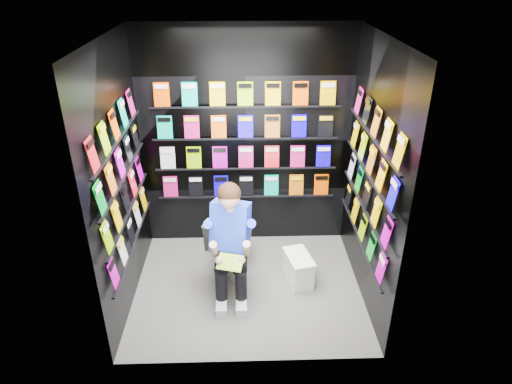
{
  "coord_description": "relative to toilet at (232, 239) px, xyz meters",
  "views": [
    {
      "loc": [
        -0.03,
        -3.89,
        3.2
      ],
      "look_at": [
        0.09,
        0.15,
        1.09
      ],
      "focal_mm": 32.0,
      "sensor_mm": 36.0,
      "label": 1
    }
  ],
  "objects": [
    {
      "name": "toilet",
      "position": [
        0.0,
        0.0,
        0.0
      ],
      "size": [
        0.61,
        0.84,
        0.73
      ],
      "primitive_type": "imported",
      "rotation": [
        0.0,
        0.0,
        2.86
      ],
      "color": "white",
      "rests_on": "floor"
    },
    {
      "name": "comics_right",
      "position": [
        1.34,
        -0.41,
        0.94
      ],
      "size": [
        0.06,
        1.7,
        1.37
      ],
      "primitive_type": null,
      "color": "red",
      "rests_on": "wall_right"
    },
    {
      "name": "floor",
      "position": [
        0.17,
        -0.41,
        -0.37
      ],
      "size": [
        2.4,
        2.4,
        0.0
      ],
      "primitive_type": "plane",
      "color": "#61615E",
      "rests_on": "ground"
    },
    {
      "name": "ceiling",
      "position": [
        0.17,
        -0.41,
        2.23
      ],
      "size": [
        2.4,
        2.4,
        0.0
      ],
      "primitive_type": "plane",
      "color": "white",
      "rests_on": "floor"
    },
    {
      "name": "longbox_lid",
      "position": [
        0.72,
        -0.3,
        -0.05
      ],
      "size": [
        0.34,
        0.47,
        0.03
      ],
      "primitive_type": "cube",
      "rotation": [
        0.0,
        0.0,
        0.24
      ],
      "color": "white",
      "rests_on": "longbox"
    },
    {
      "name": "wall_right",
      "position": [
        1.37,
        -0.41,
        0.93
      ],
      "size": [
        0.04,
        2.0,
        2.6
      ],
      "primitive_type": "cube",
      "color": "black",
      "rests_on": "floor"
    },
    {
      "name": "wall_front",
      "position": [
        0.17,
        -1.41,
        0.93
      ],
      "size": [
        2.4,
        0.04,
        2.6
      ],
      "primitive_type": "cube",
      "color": "black",
      "rests_on": "floor"
    },
    {
      "name": "reader",
      "position": [
        0.0,
        -0.38,
        0.4
      ],
      "size": [
        0.7,
        0.87,
        1.39
      ],
      "primitive_type": null,
      "rotation": [
        0.0,
        0.0,
        -0.28
      ],
      "color": "blue",
      "rests_on": "toilet"
    },
    {
      "name": "longbox",
      "position": [
        0.72,
        -0.3,
        -0.22
      ],
      "size": [
        0.31,
        0.44,
        0.3
      ],
      "primitive_type": "cube",
      "rotation": [
        0.0,
        0.0,
        0.24
      ],
      "color": "white",
      "rests_on": "floor"
    },
    {
      "name": "held_comic",
      "position": [
        0.0,
        -0.73,
        0.21
      ],
      "size": [
        0.28,
        0.21,
        0.1
      ],
      "primitive_type": "cube",
      "rotation": [
        -0.96,
        0.0,
        -0.28
      ],
      "color": "green",
      "rests_on": "reader"
    },
    {
      "name": "comics_back",
      "position": [
        0.17,
        0.56,
        0.94
      ],
      "size": [
        2.1,
        0.06,
        1.37
      ],
      "primitive_type": null,
      "color": "red",
      "rests_on": "wall_back"
    },
    {
      "name": "wall_back",
      "position": [
        0.17,
        0.59,
        0.93
      ],
      "size": [
        2.4,
        0.04,
        2.6
      ],
      "primitive_type": "cube",
      "color": "black",
      "rests_on": "floor"
    },
    {
      "name": "comics_left",
      "position": [
        -1.0,
        -0.41,
        0.94
      ],
      "size": [
        0.06,
        1.7,
        1.37
      ],
      "primitive_type": null,
      "color": "red",
      "rests_on": "wall_left"
    },
    {
      "name": "wall_left",
      "position": [
        -1.03,
        -0.41,
        0.93
      ],
      "size": [
        0.04,
        2.0,
        2.6
      ],
      "primitive_type": "cube",
      "color": "black",
      "rests_on": "floor"
    }
  ]
}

